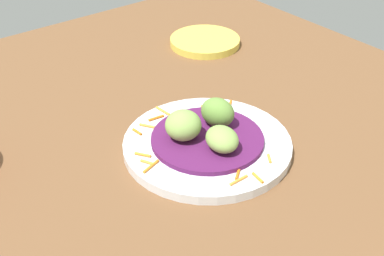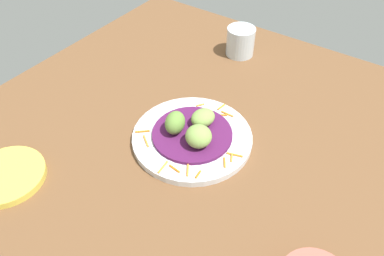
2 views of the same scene
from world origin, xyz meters
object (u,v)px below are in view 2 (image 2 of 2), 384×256
object	(u,v)px
guac_scoop_center	(203,118)
guac_scoop_right	(175,123)
guac_scoop_left	(199,136)
main_plate	(192,138)
water_glass	(240,41)
side_plate_small	(7,176)

from	to	relation	value
guac_scoop_center	guac_scoop_right	world-z (taller)	guac_scoop_right
guac_scoop_left	guac_scoop_center	xyz separation A→B (cm)	(-5.60, -2.65, -0.54)
main_plate	guac_scoop_right	size ratio (longest dim) A/B	4.72
guac_scoop_center	guac_scoop_right	xyz separation A→B (cm)	(5.09, -3.52, 0.60)
guac_scoop_right	guac_scoop_left	bearing A→B (deg)	85.33
main_plate	guac_scoop_left	distance (cm)	5.13
guac_scoop_center	guac_scoop_right	bearing A→B (deg)	-34.67
main_plate	water_glass	xyz separation A→B (cm)	(-35.16, -8.47, 3.12)
guac_scoop_center	water_glass	world-z (taller)	water_glass
guac_scoop_center	side_plate_small	distance (cm)	40.15
main_plate	guac_scoop_right	world-z (taller)	guac_scoop_right
side_plate_small	guac_scoop_right	bearing A→B (deg)	143.70
guac_scoop_left	side_plate_small	xyz separation A→B (cm)	(26.76, -26.20, -3.68)
guac_scoop_center	water_glass	size ratio (longest dim) A/B	0.72
side_plate_small	water_glass	xyz separation A→B (cm)	(-63.96, 14.78, 3.12)
guac_scoop_left	guac_scoop_right	world-z (taller)	guac_scoop_right
main_plate	water_glass	size ratio (longest dim) A/B	3.29
main_plate	side_plate_small	world-z (taller)	same
guac_scoop_center	side_plate_small	size ratio (longest dim) A/B	0.38
guac_scoop_right	side_plate_small	xyz separation A→B (cm)	(27.27, -20.03, -3.74)
guac_scoop_left	water_glass	distance (cm)	38.91
guac_scoop_right	main_plate	bearing A→B (deg)	115.33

